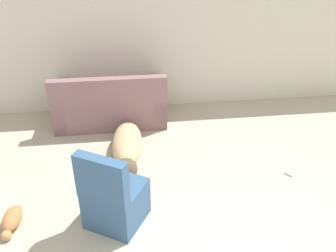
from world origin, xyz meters
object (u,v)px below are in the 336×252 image
object	(u,v)px
couch	(111,106)
side_chair	(114,199)
book_cream	(292,171)
cat	(12,220)
dog	(127,146)

from	to	relation	value
couch	side_chair	size ratio (longest dim) A/B	1.79
book_cream	side_chair	world-z (taller)	side_chair
couch	cat	world-z (taller)	couch
couch	side_chair	world-z (taller)	side_chair
dog	side_chair	world-z (taller)	side_chair
book_cream	couch	bearing A→B (deg)	145.38
dog	side_chair	xyz separation A→B (m)	(-0.16, -1.26, 0.17)
dog	book_cream	xyz separation A→B (m)	(2.09, -0.63, -0.13)
cat	side_chair	bearing A→B (deg)	89.08
couch	dog	bearing A→B (deg)	103.19
couch	book_cream	xyz separation A→B (m)	(2.32, -1.60, -0.28)
cat	book_cream	distance (m)	3.40
couch	book_cream	size ratio (longest dim) A/B	7.10
book_cream	cat	bearing A→B (deg)	-170.72
couch	side_chair	bearing A→B (deg)	91.74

